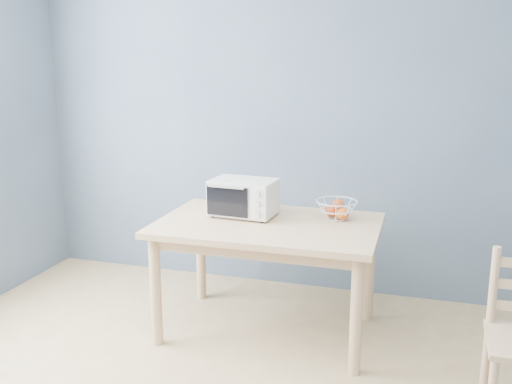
% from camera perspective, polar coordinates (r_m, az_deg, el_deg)
% --- Properties ---
extents(room, '(4.01, 4.51, 2.61)m').
position_cam_1_polar(room, '(2.26, -11.19, 0.98)').
color(room, tan).
rests_on(room, ground).
extents(dining_table, '(1.40, 0.90, 0.75)m').
position_cam_1_polar(dining_table, '(3.66, 1.19, -4.57)').
color(dining_table, tan).
rests_on(dining_table, ground).
extents(toaster_oven, '(0.44, 0.33, 0.25)m').
position_cam_1_polar(toaster_oven, '(3.75, -1.49, -0.48)').
color(toaster_oven, beige).
rests_on(toaster_oven, dining_table).
extents(fruit_basket, '(0.30, 0.30, 0.14)m').
position_cam_1_polar(fruit_basket, '(3.72, 8.11, -1.69)').
color(fruit_basket, silver).
rests_on(fruit_basket, dining_table).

